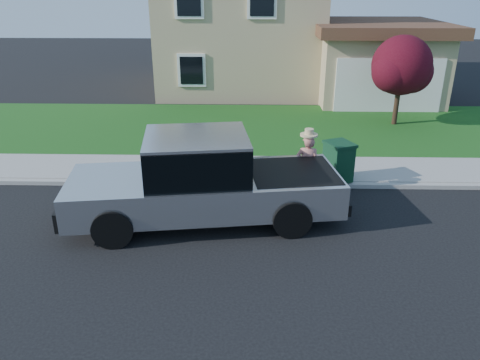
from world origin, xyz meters
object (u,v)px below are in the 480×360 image
object	(u,v)px
pickup_truck	(204,182)
woman	(307,165)
ornamental_tree	(402,68)
trash_bin	(338,161)

from	to	relation	value
pickup_truck	woman	world-z (taller)	pickup_truck
pickup_truck	ornamental_tree	bearing A→B (deg)	41.88
pickup_truck	trash_bin	xyz separation A→B (m)	(3.60, 2.25, -0.29)
woman	ornamental_tree	distance (m)	8.13
pickup_truck	trash_bin	size ratio (longest dim) A/B	6.10
ornamental_tree	pickup_truck	bearing A→B (deg)	-130.13
pickup_truck	woman	xyz separation A→B (m)	(2.62, 1.43, -0.11)
pickup_truck	ornamental_tree	world-z (taller)	ornamental_tree
woman	ornamental_tree	size ratio (longest dim) A/B	0.55
pickup_truck	ornamental_tree	xyz separation A→B (m)	(6.91, 8.19, 1.30)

